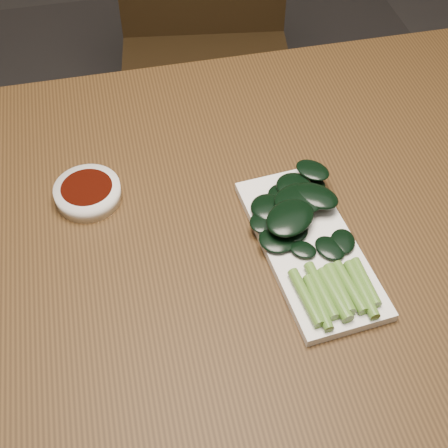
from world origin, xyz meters
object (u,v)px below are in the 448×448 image
at_px(sauce_bowl, 88,193).
at_px(gai_lan, 304,227).
at_px(table, 222,253).
at_px(serving_plate, 309,247).
at_px(chair_far, 206,46).

height_order(sauce_bowl, gai_lan, gai_lan).
relative_size(table, serving_plate, 4.74).
xyz_separation_m(sauce_bowl, gai_lan, (0.29, -0.14, 0.01)).
distance_m(serving_plate, gai_lan, 0.03).
bearing_deg(gai_lan, serving_plate, -81.54).
bearing_deg(table, gai_lan, -26.33).
bearing_deg(serving_plate, gai_lan, 98.46).
distance_m(table, sauce_bowl, 0.22).
height_order(table, serving_plate, serving_plate).
xyz_separation_m(chair_far, sauce_bowl, (-0.32, -0.74, 0.27)).
distance_m(sauce_bowl, serving_plate, 0.34).
xyz_separation_m(table, sauce_bowl, (-0.19, 0.09, 0.08)).
xyz_separation_m(table, gai_lan, (0.11, -0.05, 0.10)).
bearing_deg(gai_lan, chair_far, 87.95).
distance_m(chair_far, gai_lan, 0.93).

